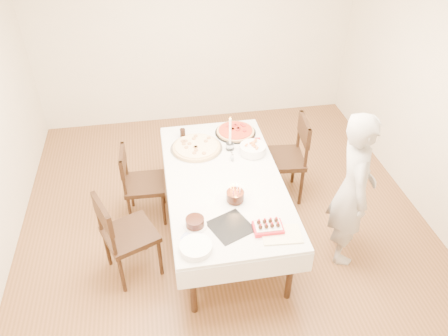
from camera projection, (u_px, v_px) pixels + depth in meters
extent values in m
plane|color=brown|center=(226.00, 229.00, 4.85)|extent=(5.00, 5.00, 0.00)
cube|color=beige|center=(195.00, 31.00, 5.99)|extent=(4.50, 0.04, 2.70)
cube|color=silver|center=(224.00, 206.00, 4.58)|extent=(1.45, 2.29, 0.75)
imported|color=#A7A29D|center=(353.00, 190.00, 4.10)|extent=(0.53, 0.68, 1.64)
cylinder|color=beige|center=(196.00, 147.00, 4.76)|extent=(0.63, 0.63, 0.04)
cylinder|color=red|center=(235.00, 131.00, 5.01)|extent=(0.55, 0.55, 0.04)
cube|color=#B21E1E|center=(251.00, 144.00, 4.85)|extent=(0.24, 0.24, 0.01)
cylinder|color=white|center=(253.00, 149.00, 4.68)|extent=(0.36, 0.36, 0.09)
cylinder|color=white|center=(230.00, 133.00, 4.64)|extent=(0.09, 0.09, 0.41)
cylinder|color=black|center=(183.00, 133.00, 4.91)|extent=(0.07, 0.07, 0.11)
cylinder|color=black|center=(195.00, 222.00, 3.80)|extent=(0.27, 0.27, 0.09)
cube|color=black|center=(231.00, 227.00, 3.81)|extent=(0.44, 0.44, 0.01)
cylinder|color=#35180E|center=(235.00, 193.00, 4.03)|extent=(0.22, 0.22, 0.16)
cube|color=beige|center=(281.00, 235.00, 3.73)|extent=(0.36, 0.25, 0.03)
cylinder|color=white|center=(196.00, 247.00, 3.58)|extent=(0.30, 0.30, 0.06)
cylinder|color=white|center=(192.00, 239.00, 3.69)|extent=(0.21, 0.21, 0.01)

